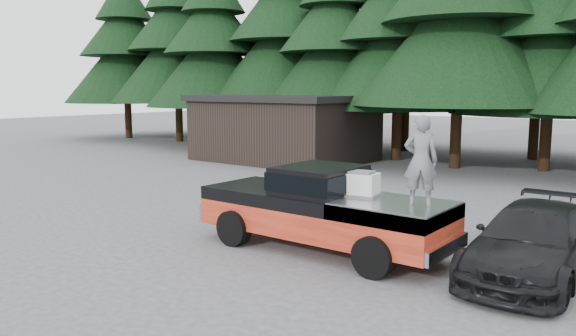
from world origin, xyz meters
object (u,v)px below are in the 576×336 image
Objects in this scene: pickup_truck at (323,221)px; utility_building at (285,127)px; parked_car at (534,242)px; air_compressor at (361,185)px; man_on_bed at (421,160)px.

utility_building reaches higher than pickup_truck.
parked_car is at bearing 13.45° from pickup_truck.
parked_car is at bearing 4.33° from air_compressor.
man_on_bed is (2.31, 0.04, 1.57)m from pickup_truck.
pickup_truck is 16.22m from utility_building.
man_on_bed reaches higher than parked_car.
man_on_bed is at bearing -154.18° from parked_car.
utility_building reaches higher than parked_car.
air_compressor is 0.08× the size of utility_building.
man_on_bed is 17.77m from utility_building.
parked_car is at bearing -36.80° from utility_building.
parked_car is (3.39, 0.88, -0.88)m from air_compressor.
air_compressor is at bearing -26.93° from man_on_bed.
man_on_bed is 0.38× the size of parked_car.
man_on_bed is at bearing -14.34° from air_compressor.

